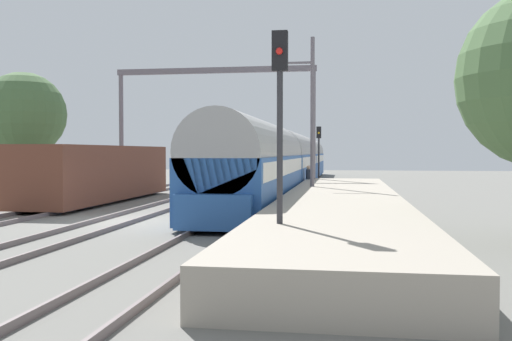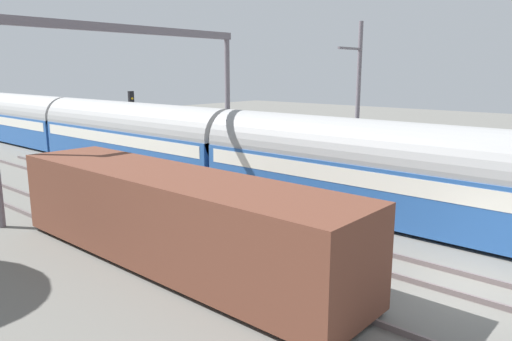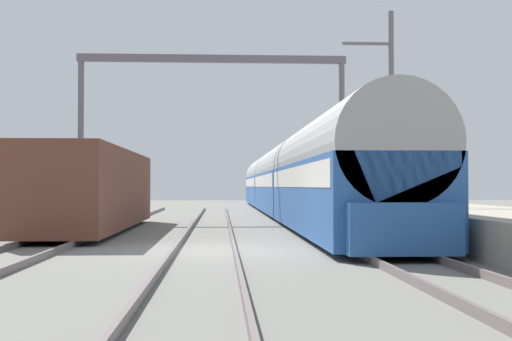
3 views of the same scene
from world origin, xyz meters
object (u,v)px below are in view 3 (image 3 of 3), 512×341
at_px(passenger_train, 288,180).
at_px(freight_car, 92,190).
at_px(catenary_gantry, 213,101).
at_px(railway_signal_far, 314,165).
at_px(person_crossing, 339,198).

xyz_separation_m(passenger_train, freight_car, (-8.41, -14.00, -0.50)).
bearing_deg(freight_car, catenary_gantry, 61.58).
xyz_separation_m(railway_signal_far, catenary_gantry, (-6.12, -9.00, 2.74)).
xyz_separation_m(passenger_train, person_crossing, (1.75, -6.90, -0.94)).
xyz_separation_m(passenger_train, railway_signal_far, (1.92, 2.77, 0.94)).
bearing_deg(passenger_train, railway_signal_far, 55.28).
distance_m(person_crossing, catenary_gantry, 7.57).
bearing_deg(person_crossing, catenary_gantry, -109.11).
distance_m(freight_car, catenary_gantry, 9.78).
bearing_deg(freight_car, railway_signal_far, 58.37).
relative_size(person_crossing, railway_signal_far, 0.38).
bearing_deg(railway_signal_far, person_crossing, -90.97).
height_order(passenger_train, person_crossing, passenger_train).
relative_size(passenger_train, freight_car, 3.78).
relative_size(passenger_train, railway_signal_far, 10.93).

